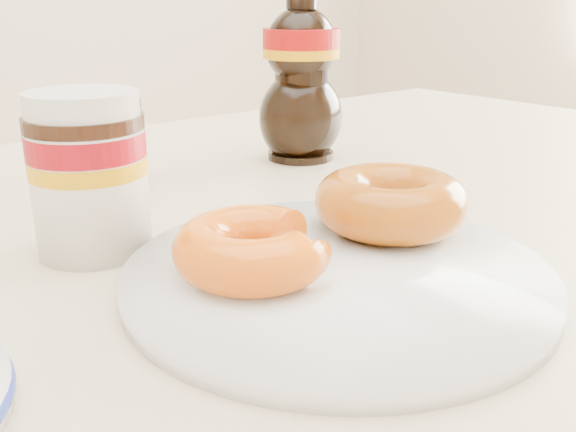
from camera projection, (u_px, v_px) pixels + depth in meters
dining_table at (303, 298)px, 0.59m from camera, size 1.40×0.90×0.75m
plate at (337, 275)px, 0.42m from camera, size 0.28×0.28×0.01m
donut_bitten at (252, 248)px, 0.40m from camera, size 0.11×0.11×0.03m
donut_whole at (391, 202)px, 0.48m from camera, size 0.15×0.15×0.04m
nutella_jar at (89, 167)px, 0.46m from camera, size 0.08×0.08×0.12m
syrup_bottle at (301, 72)px, 0.72m from camera, size 0.11×0.10×0.20m
dark_jar at (117, 143)px, 0.64m from camera, size 0.05×0.05×0.08m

